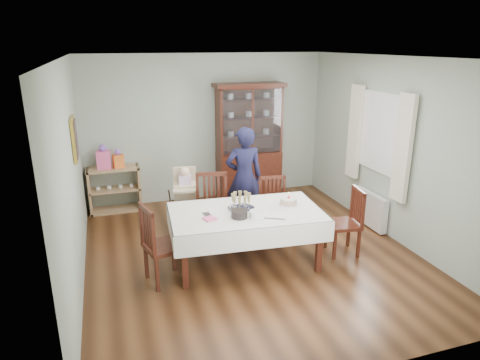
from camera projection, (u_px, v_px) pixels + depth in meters
name	position (u px, v px, depth m)	size (l,w,h in m)	color
floor	(250.00, 253.00, 6.12)	(5.00, 5.00, 0.00)	#593319
room_shell	(239.00, 129.00, 6.08)	(5.00, 5.00, 5.00)	#9EAA99
dining_table	(246.00, 237.00, 5.74)	(2.09, 1.31, 0.76)	#461C11
china_cabinet	(249.00, 140.00, 8.04)	(1.30, 0.48, 2.18)	#461C11
sideboard	(115.00, 189.00, 7.55)	(0.90, 0.38, 0.80)	tan
picture_frame	(74.00, 139.00, 5.69)	(0.04, 0.48, 0.58)	gold
window	(381.00, 133.00, 6.56)	(0.04, 1.02, 1.22)	white
curtain_left	(403.00, 149.00, 6.02)	(0.07, 0.30, 1.55)	silver
curtain_right	(355.00, 132.00, 7.14)	(0.07, 0.30, 1.55)	silver
radiator	(370.00, 209.00, 6.93)	(0.10, 0.80, 0.55)	white
chair_far_left	(213.00, 226.00, 6.26)	(0.57, 0.57, 1.07)	#461C11
chair_far_right	(274.00, 222.00, 6.47)	(0.50, 0.50, 0.95)	#461C11
chair_end_left	(164.00, 259.00, 5.32)	(0.56, 0.56, 1.03)	#461C11
chair_end_right	(343.00, 234.00, 6.06)	(0.48, 0.48, 0.95)	#461C11
woman	(244.00, 177.00, 6.83)	(0.60, 0.39, 1.64)	black
high_chair	(186.00, 207.00, 6.67)	(0.55, 0.55, 1.08)	black
champagne_tray	(241.00, 204.00, 5.67)	(0.36, 0.36, 0.22)	silver
birthday_cake	(288.00, 202.00, 5.82)	(0.27, 0.27, 0.18)	white
plate_stack_dark	(239.00, 214.00, 5.41)	(0.21, 0.21, 0.10)	black
plate_stack_white	(257.00, 214.00, 5.41)	(0.20, 0.20, 0.08)	white
napkin_stack	(210.00, 219.00, 5.35)	(0.15, 0.15, 0.02)	#FA5C9B
cutlery	(204.00, 215.00, 5.48)	(0.11, 0.16, 0.01)	silver
cake_knife	(273.00, 219.00, 5.37)	(0.31, 0.03, 0.01)	silver
gift_bag_pink	(104.00, 158.00, 7.31)	(0.24, 0.17, 0.42)	#FA5C9B
gift_bag_orange	(118.00, 159.00, 7.40)	(0.20, 0.16, 0.33)	orange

